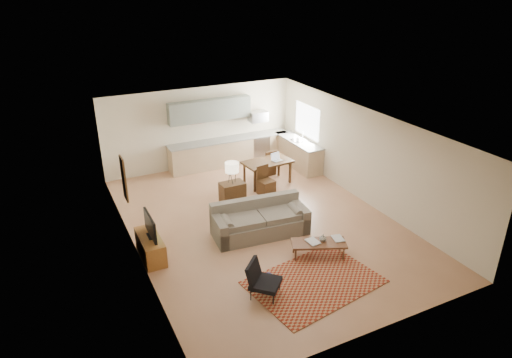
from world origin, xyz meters
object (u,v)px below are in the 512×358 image
coffee_table (318,249)px  console_table (233,195)px  dining_table (267,172)px  sofa (260,219)px  tv_credenza (150,247)px  armchair (266,280)px

coffee_table → console_table: console_table is taller
console_table → dining_table: console_table is taller
sofa → tv_credenza: size_ratio=2.09×
console_table → dining_table: size_ratio=0.52×
sofa → tv_credenza: 2.74m
sofa → dining_table: bearing=64.9°
coffee_table → sofa: bearing=140.3°
armchair → dining_table: same height
coffee_table → tv_credenza: bearing=177.7°
coffee_table → dining_table: bearing=102.2°
tv_credenza → console_table: console_table is taller
sofa → console_table: sofa is taller
coffee_table → tv_credenza: 3.87m
coffee_table → console_table: (-0.81, 3.10, 0.20)m
console_table → dining_table: bearing=31.1°
tv_credenza → dining_table: 4.96m
dining_table → sofa: bearing=-125.7°
armchair → coffee_table: bearing=-22.8°
armchair → tv_credenza: armchair is taller
tv_credenza → console_table: bearing=27.9°
coffee_table → dining_table: size_ratio=0.85×
coffee_table → console_table: bearing=128.1°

